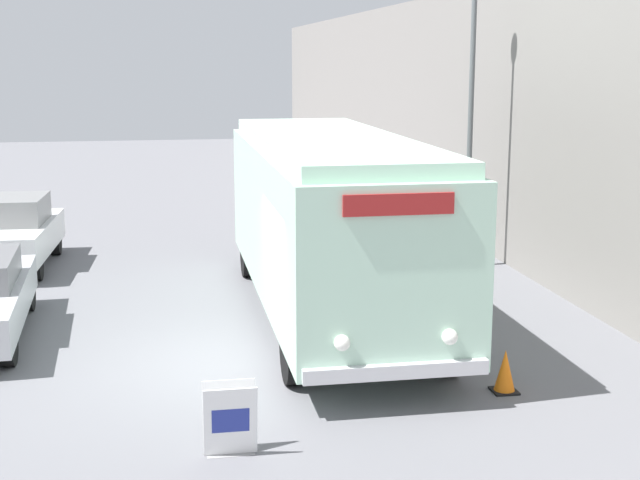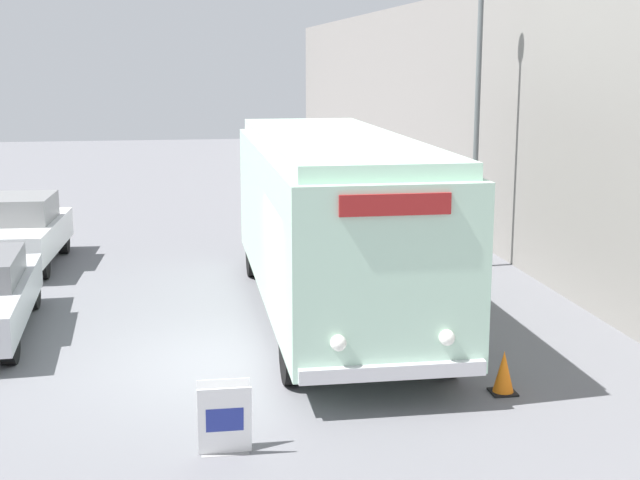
% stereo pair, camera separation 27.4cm
% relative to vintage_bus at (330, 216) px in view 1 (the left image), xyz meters
% --- Properties ---
extents(ground_plane, '(80.00, 80.00, 0.00)m').
position_rel_vintage_bus_xyz_m(ground_plane, '(-1.88, -2.37, -1.89)').
color(ground_plane, slate).
extents(building_wall_right, '(0.30, 60.00, 6.46)m').
position_rel_vintage_bus_xyz_m(building_wall_right, '(5.00, 7.63, 1.34)').
color(building_wall_right, gray).
rests_on(building_wall_right, ground_plane).
extents(vintage_bus, '(2.67, 9.65, 3.36)m').
position_rel_vintage_bus_xyz_m(vintage_bus, '(0.00, 0.00, 0.00)').
color(vintage_bus, black).
rests_on(vintage_bus, ground_plane).
extents(sign_board, '(0.64, 0.34, 0.89)m').
position_rel_vintage_bus_xyz_m(sign_board, '(-2.28, -5.60, -1.46)').
color(sign_board, gray).
rests_on(sign_board, ground_plane).
extents(streetlamp, '(0.36, 0.36, 6.72)m').
position_rel_vintage_bus_xyz_m(streetlamp, '(3.85, 3.42, 2.43)').
color(streetlamp, '#595E60').
rests_on(streetlamp, ground_plane).
extents(parked_car_mid, '(1.93, 4.08, 1.63)m').
position_rel_vintage_bus_xyz_m(parked_car_mid, '(-6.39, 5.12, -1.07)').
color(parked_car_mid, black).
rests_on(parked_car_mid, ground_plane).
extents(traffic_cone, '(0.36, 0.36, 0.63)m').
position_rel_vintage_bus_xyz_m(traffic_cone, '(1.76, -4.23, -1.59)').
color(traffic_cone, black).
rests_on(traffic_cone, ground_plane).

